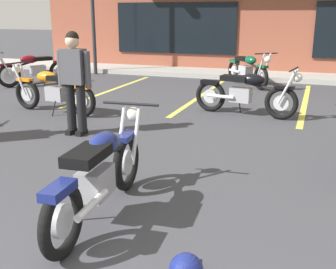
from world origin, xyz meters
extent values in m
plane|color=#3D3D42|center=(0.00, 4.11, 0.00)|extent=(80.00, 80.00, 0.00)
cube|color=#A8A59E|center=(0.00, 12.81, 0.07)|extent=(22.00, 1.80, 0.14)
cube|color=brown|center=(0.00, 16.58, 2.04)|extent=(16.66, 6.28, 4.07)
cube|color=black|center=(-3.33, 13.40, 1.45)|extent=(4.27, 0.06, 1.70)
cube|color=#DBCC4C|center=(-3.64, 9.21, 0.00)|extent=(0.12, 4.80, 0.01)
cube|color=#DBCC4C|center=(-1.21, 9.21, 0.00)|extent=(0.12, 4.80, 0.01)
cube|color=#DBCC4C|center=(1.21, 9.21, 0.00)|extent=(0.12, 4.80, 0.01)
torus|color=black|center=(-0.41, 2.01, 0.32)|extent=(0.15, 0.65, 0.64)
cylinder|color=#B7B7BC|center=(-0.41, 2.01, 0.32)|extent=(0.08, 0.29, 0.29)
torus|color=black|center=(-0.51, 3.45, 0.32)|extent=(0.15, 0.65, 0.64)
cylinder|color=#B7B7BC|center=(-0.51, 3.45, 0.32)|extent=(0.08, 0.29, 0.29)
cylinder|color=silver|center=(-0.61, 3.54, 0.64)|extent=(0.07, 0.33, 0.66)
cylinder|color=silver|center=(-0.43, 3.56, 0.64)|extent=(0.07, 0.33, 0.66)
cylinder|color=black|center=(-0.53, 3.63, 0.96)|extent=(0.66, 0.08, 0.03)
sphere|color=silver|center=(-0.53, 3.71, 0.82)|extent=(0.18, 0.18, 0.17)
cube|color=navy|center=(-0.52, 3.49, 0.62)|extent=(0.17, 0.37, 0.06)
cube|color=#9E9EA3|center=(-0.45, 2.65, 0.40)|extent=(0.27, 0.42, 0.28)
cylinder|color=silver|center=(-0.29, 2.29, 0.36)|extent=(0.11, 0.55, 0.07)
cylinder|color=black|center=(-0.47, 2.85, 0.64)|extent=(0.13, 0.94, 0.26)
ellipsoid|color=navy|center=(-0.47, 2.87, 0.72)|extent=(0.29, 0.50, 0.22)
cube|color=black|center=(-0.44, 2.51, 0.72)|extent=(0.32, 0.54, 0.10)
cube|color=navy|center=(-0.41, 1.99, 0.60)|extent=(0.19, 0.37, 0.08)
cylinder|color=black|center=(-0.63, 2.57, 0.14)|extent=(0.14, 0.03, 0.29)
torus|color=black|center=(-0.59, 7.62, 0.32)|extent=(0.65, 0.20, 0.64)
cylinder|color=#B7B7BC|center=(-0.59, 7.62, 0.32)|extent=(0.29, 0.10, 0.29)
torus|color=black|center=(0.83, 7.40, 0.32)|extent=(0.65, 0.20, 0.64)
cylinder|color=#B7B7BC|center=(0.83, 7.40, 0.32)|extent=(0.29, 0.10, 0.29)
cylinder|color=silver|center=(0.94, 7.48, 0.64)|extent=(0.33, 0.09, 0.66)
cylinder|color=silver|center=(0.92, 7.30, 0.64)|extent=(0.33, 0.09, 0.66)
cylinder|color=black|center=(1.01, 7.38, 0.96)|extent=(0.13, 0.66, 0.03)
sphere|color=silver|center=(1.09, 7.36, 0.82)|extent=(0.19, 0.19, 0.17)
cube|color=black|center=(0.87, 7.40, 0.62)|extent=(0.38, 0.19, 0.06)
cube|color=#9E9EA3|center=(0.04, 7.53, 0.40)|extent=(0.43, 0.30, 0.28)
cylinder|color=silver|center=(-0.35, 7.44, 0.36)|extent=(0.55, 0.15, 0.07)
cylinder|color=black|center=(0.24, 7.50, 0.64)|extent=(0.94, 0.20, 0.26)
ellipsoid|color=black|center=(0.26, 7.49, 0.72)|extent=(0.51, 0.33, 0.22)
cube|color=black|center=(-0.10, 7.55, 0.72)|extent=(0.56, 0.36, 0.10)
cube|color=black|center=(-0.61, 7.63, 0.60)|extent=(0.38, 0.21, 0.08)
cylinder|color=black|center=(0.00, 7.71, 0.14)|extent=(0.04, 0.14, 0.29)
torus|color=black|center=(-0.89, 11.63, 0.32)|extent=(0.48, 0.56, 0.64)
cylinder|color=#B7B7BC|center=(-0.89, 11.63, 0.32)|extent=(0.23, 0.26, 0.29)
torus|color=black|center=(0.03, 10.52, 0.32)|extent=(0.48, 0.56, 0.64)
cylinder|color=#B7B7BC|center=(0.03, 10.52, 0.32)|extent=(0.23, 0.26, 0.29)
cylinder|color=silver|center=(0.17, 10.50, 0.64)|extent=(0.24, 0.28, 0.66)
cylinder|color=silver|center=(0.03, 10.38, 0.64)|extent=(0.24, 0.28, 0.66)
cylinder|color=black|center=(0.15, 10.38, 0.96)|extent=(0.53, 0.45, 0.03)
sphere|color=silver|center=(0.20, 10.32, 0.82)|extent=(0.24, 0.24, 0.17)
cube|color=#0F4C2D|center=(0.06, 10.49, 0.62)|extent=(0.34, 0.37, 0.06)
cube|color=#9E9EA3|center=(-0.48, 11.13, 0.40)|extent=(0.44, 0.46, 0.28)
cylinder|color=silver|center=(-0.82, 11.33, 0.36)|extent=(0.40, 0.47, 0.07)
cylinder|color=black|center=(-0.35, 10.98, 0.64)|extent=(0.65, 0.76, 0.26)
ellipsoid|color=#0F4C2D|center=(-0.34, 10.97, 0.72)|extent=(0.51, 0.54, 0.22)
cube|color=black|center=(-0.57, 11.24, 0.72)|extent=(0.55, 0.58, 0.10)
cube|color=#0F4C2D|center=(-0.90, 11.64, 0.60)|extent=(0.35, 0.38, 0.08)
cylinder|color=black|center=(-0.38, 11.30, 0.14)|extent=(0.12, 0.10, 0.29)
torus|color=black|center=(-2.81, 6.33, 0.32)|extent=(0.65, 0.19, 0.64)
cylinder|color=#B7B7BC|center=(-2.81, 6.33, 0.32)|extent=(0.29, 0.10, 0.29)
torus|color=black|center=(-4.23, 6.53, 0.32)|extent=(0.65, 0.19, 0.64)
cylinder|color=#B7B7BC|center=(-4.23, 6.53, 0.32)|extent=(0.29, 0.10, 0.29)
cylinder|color=silver|center=(-4.35, 6.46, 0.64)|extent=(0.33, 0.09, 0.66)
cylinder|color=silver|center=(-4.32, 6.64, 0.64)|extent=(0.33, 0.09, 0.66)
cylinder|color=black|center=(-4.41, 6.56, 0.96)|extent=(0.13, 0.66, 0.03)
sphere|color=silver|center=(-4.49, 6.57, 0.82)|extent=(0.19, 0.19, 0.17)
cube|color=orange|center=(-4.27, 6.54, 0.62)|extent=(0.38, 0.19, 0.06)
cube|color=#9E9EA3|center=(-3.44, 6.42, 0.40)|extent=(0.43, 0.29, 0.28)
cylinder|color=silver|center=(-3.06, 6.51, 0.36)|extent=(0.55, 0.15, 0.07)
cylinder|color=black|center=(-3.64, 6.45, 0.64)|extent=(0.94, 0.19, 0.26)
ellipsoid|color=orange|center=(-3.66, 6.45, 0.72)|extent=(0.51, 0.33, 0.22)
cube|color=black|center=(-3.30, 6.40, 0.72)|extent=(0.55, 0.35, 0.10)
cube|color=orange|center=(-2.79, 6.33, 0.60)|extent=(0.38, 0.21, 0.08)
cylinder|color=black|center=(-3.40, 6.23, 0.14)|extent=(0.04, 0.14, 0.29)
torus|color=black|center=(-5.60, 9.77, 0.32)|extent=(0.45, 0.58, 0.64)
cylinder|color=#B7B7BC|center=(-5.60, 9.77, 0.32)|extent=(0.21, 0.27, 0.29)
torus|color=black|center=(-6.42, 8.59, 0.32)|extent=(0.45, 0.58, 0.64)
cylinder|color=#B7B7BC|center=(-6.42, 8.59, 0.32)|extent=(0.21, 0.27, 0.29)
cylinder|color=silver|center=(-6.41, 8.46, 0.64)|extent=(0.22, 0.29, 0.66)
cylinder|color=silver|center=(-6.56, 8.56, 0.64)|extent=(0.22, 0.29, 0.66)
cube|color=maroon|center=(-6.45, 8.56, 0.62)|extent=(0.32, 0.37, 0.06)
cube|color=#9E9EA3|center=(-5.96, 9.25, 0.40)|extent=(0.43, 0.47, 0.28)
cylinder|color=silver|center=(-5.87, 9.63, 0.36)|extent=(0.37, 0.49, 0.07)
cylinder|color=black|center=(-6.08, 9.08, 0.64)|extent=(0.59, 0.80, 0.26)
ellipsoid|color=maroon|center=(-6.09, 9.07, 0.72)|extent=(0.49, 0.54, 0.22)
cube|color=black|center=(-5.88, 9.36, 0.72)|extent=(0.53, 0.59, 0.10)
cube|color=maroon|center=(-5.58, 9.79, 0.60)|extent=(0.34, 0.39, 0.08)
cylinder|color=black|center=(-5.78, 9.20, 0.14)|extent=(0.12, 0.10, 0.29)
cube|color=black|center=(-2.17, 5.21, 0.04)|extent=(0.10, 0.24, 0.08)
cube|color=black|center=(-2.37, 5.21, 0.04)|extent=(0.10, 0.24, 0.08)
cylinder|color=black|center=(-2.17, 5.25, 0.46)|extent=(0.15, 0.15, 0.80)
cylinder|color=black|center=(-2.37, 5.25, 0.46)|extent=(0.15, 0.15, 0.80)
cube|color=#4C4C51|center=(-2.27, 5.25, 1.12)|extent=(0.38, 0.22, 0.56)
cylinder|color=#4C4C51|center=(-2.02, 5.25, 1.08)|extent=(0.10, 0.10, 0.58)
cylinder|color=#4C4C51|center=(-2.52, 5.25, 1.08)|extent=(0.10, 0.10, 0.58)
sphere|color=beige|center=(-2.27, 5.25, 1.52)|extent=(0.22, 0.22, 0.22)
sphere|color=black|center=(-2.27, 5.26, 1.57)|extent=(0.21, 0.21, 0.21)
cube|color=black|center=(0.66, 2.08, 0.12)|extent=(0.18, 0.03, 0.09)
camera|label=1|loc=(1.44, -0.58, 1.94)|focal=44.78mm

